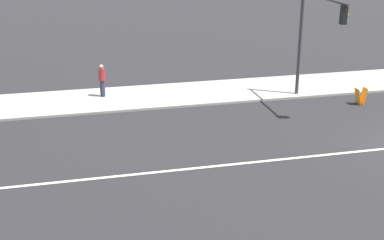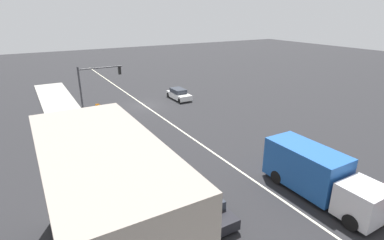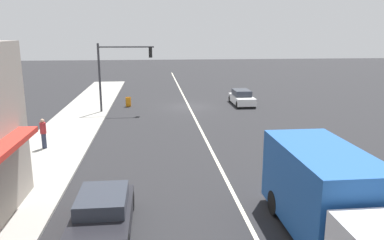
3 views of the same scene
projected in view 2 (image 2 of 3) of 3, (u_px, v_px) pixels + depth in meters
ground_plane at (235, 168)px, 22.11m from camera, size 160.00×160.00×0.00m
sidewalk_right at (118, 209)px, 17.43m from camera, size 4.00×73.00×0.12m
lane_marking_center at (145, 105)px, 36.73m from camera, size 0.16×60.00×0.01m
building_corner_store at (108, 212)px, 12.24m from camera, size 4.92×9.87×6.11m
traffic_signal_main at (94, 83)px, 30.88m from camera, size 4.59×0.34×5.60m
pedestrian at (85, 153)px, 22.07m from camera, size 0.34×0.34×1.72m
warning_aframe_sign at (98, 108)px, 34.46m from camera, size 0.45×0.53×0.84m
delivery_truck at (317, 174)px, 18.45m from camera, size 2.44×7.50×2.87m
van_white at (179, 94)px, 39.22m from camera, size 1.74×4.08×1.36m
sedan_dark at (204, 207)px, 16.66m from camera, size 1.92×4.00×1.28m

